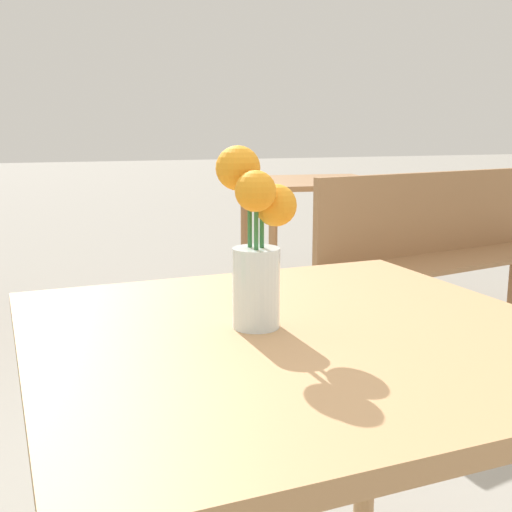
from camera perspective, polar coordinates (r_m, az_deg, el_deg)
The scene contains 4 objects.
table_front at distance 1.06m, azimuth 3.75°, elevation -12.34°, with size 0.86×0.85×0.75m.
flower_vase at distance 0.99m, azimuth -0.02°, elevation 0.94°, with size 0.12×0.13×0.28m.
bench_middle at distance 3.26m, azimuth 16.35°, elevation 0.09°, with size 1.47×0.62×0.85m.
table_back at distance 4.05m, azimuth 5.14°, elevation 5.28°, with size 0.94×0.96×0.74m.
Camera 1 is at (-0.39, -0.88, 1.07)m, focal length 45.00 mm.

